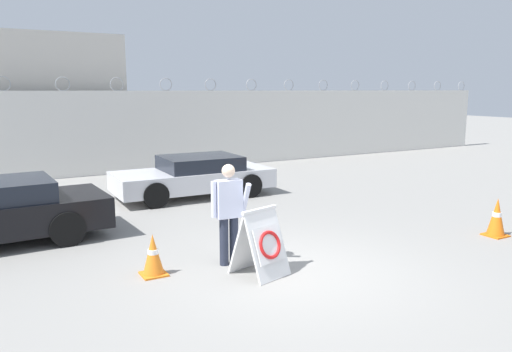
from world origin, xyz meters
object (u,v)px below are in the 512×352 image
(barricade_sign, at_px, (262,242))
(parked_car_rear_sedan, at_px, (195,176))
(traffic_cone_near, at_px, (153,255))
(traffic_cone_mid, at_px, (497,217))
(security_guard, at_px, (229,210))

(barricade_sign, height_order, parked_car_rear_sedan, parked_car_rear_sedan)
(traffic_cone_near, distance_m, traffic_cone_mid, 6.82)
(traffic_cone_near, bearing_deg, traffic_cone_mid, -10.83)
(traffic_cone_mid, bearing_deg, traffic_cone_near, 169.17)
(traffic_cone_mid, relative_size, parked_car_rear_sedan, 0.18)
(security_guard, bearing_deg, parked_car_rear_sedan, 77.04)
(traffic_cone_near, distance_m, parked_car_rear_sedan, 5.97)
(barricade_sign, distance_m, traffic_cone_near, 1.73)
(security_guard, bearing_deg, traffic_cone_mid, -8.39)
(barricade_sign, height_order, traffic_cone_near, barricade_sign)
(security_guard, xyz_separation_m, parked_car_rear_sedan, (1.59, 5.37, -0.37))
(security_guard, xyz_separation_m, traffic_cone_mid, (5.42, -1.14, -0.56))
(traffic_cone_near, relative_size, traffic_cone_mid, 0.86)
(security_guard, distance_m, traffic_cone_near, 1.42)
(parked_car_rear_sedan, bearing_deg, traffic_cone_near, 62.33)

